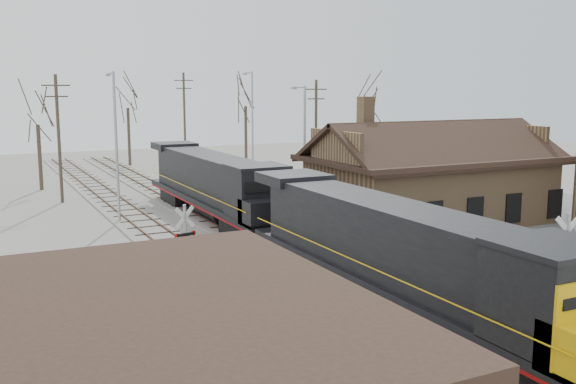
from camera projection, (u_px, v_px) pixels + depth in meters
name	position (u px, v px, depth m)	size (l,w,h in m)	color
ground	(382.00, 307.00, 24.88)	(140.00, 140.00, 0.00)	#9C978D
road	(382.00, 306.00, 24.88)	(60.00, 9.00, 0.03)	#5B5B60
track_main	(236.00, 230.00, 38.12)	(3.40, 90.00, 0.24)	#9C978D
track_siding	(162.00, 238.00, 36.13)	(3.40, 90.00, 0.24)	#9C978D
depot	(430.00, 184.00, 40.39)	(15.20, 9.31, 7.90)	#936F4C
locomotive_lead	(405.00, 258.00, 23.30)	(2.92, 19.58, 4.35)	black
locomotive_trailing	(215.00, 185.00, 40.84)	(2.92, 19.58, 4.11)	black
crossbuck_near	(564.00, 275.00, 22.38)	(1.18, 0.31, 4.15)	#A5A8AD
crossbuck_far	(186.00, 249.00, 26.91)	(1.01, 0.37, 3.62)	#A5A8AD
streetlight_a	(116.00, 139.00, 39.99)	(0.25, 2.04, 9.42)	#A5A8AD
streetlight_b	(304.00, 141.00, 44.15)	(0.25, 2.04, 8.58)	#A5A8AD
streetlight_c	(252.00, 122.00, 56.69)	(0.25, 2.04, 9.86)	#A5A8AD
utility_pole_a	(59.00, 136.00, 46.91)	(2.00, 0.24, 9.41)	#382D23
utility_pole_b	(185.00, 120.00, 66.02)	(2.00, 0.24, 10.00)	#382D23
utility_pole_c	(316.00, 131.00, 54.58)	(2.00, 0.24, 9.12)	#382D23
tree_b	(37.00, 114.00, 52.69)	(3.62, 3.62, 8.88)	#382D23
tree_c	(127.00, 98.00, 68.88)	(4.22, 4.22, 10.33)	#382D23
tree_d	(245.00, 95.00, 64.97)	(4.41, 4.41, 10.81)	#382D23
tree_e	(371.00, 97.00, 64.97)	(4.34, 4.34, 10.63)	#382D23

